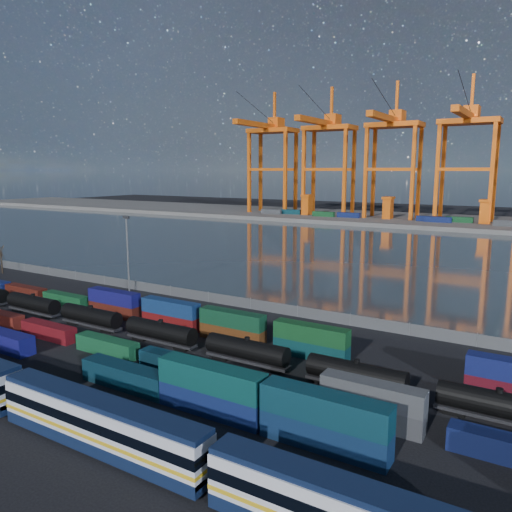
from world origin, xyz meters
The scene contains 14 objects.
ground centered at (0.00, 0.00, 0.00)m, with size 700.00×700.00×0.00m, color black.
harbor_water centered at (0.00, 105.00, 0.01)m, with size 700.00×700.00×0.00m, color #2E3B42.
far_quay centered at (0.00, 210.00, 1.00)m, with size 700.00×70.00×2.00m, color #514F4C.
passenger_train centered at (13.79, -20.90, 2.63)m, with size 76.75×3.06×5.24m.
container_row_south centered at (-11.06, -9.51, 2.49)m, with size 140.52×2.60×5.54m.
container_row_mid centered at (8.68, -2.84, 1.39)m, with size 139.92×2.21×4.70m.
container_row_north centered at (-3.07, 11.15, 1.99)m, with size 139.87×2.24×4.78m.
tanker_string centered at (6.43, 4.30, 1.94)m, with size 121.09×2.70×3.87m.
waterfront_fence centered at (0.00, 28.00, 1.00)m, with size 160.12×0.12×2.20m.
bare_tree centered at (-72.30, 23.23, 3.63)m, with size 1.91×1.95×7.38m.
yard_light_mast centered at (-30.00, 26.00, 9.30)m, with size 1.60×0.40×16.60m.
gantry_cranes centered at (-7.50, 203.14, 42.95)m, with size 201.95×51.74×70.06m.
quay_containers centered at (-11.00, 195.46, 3.30)m, with size 172.58×10.99×2.60m.
straddle_carriers centered at (-2.50, 200.00, 7.82)m, with size 140.00×7.00×11.10m.
Camera 1 is at (48.74, -50.36, 26.17)m, focal length 35.00 mm.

